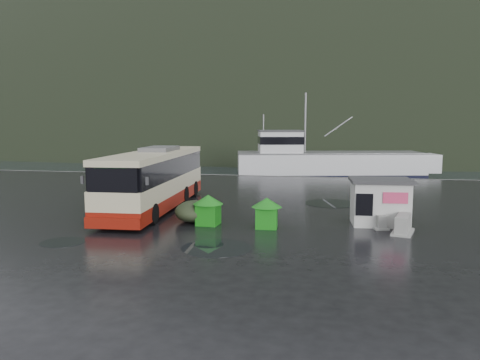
% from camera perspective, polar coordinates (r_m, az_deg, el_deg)
% --- Properties ---
extents(ground, '(160.00, 160.00, 0.00)m').
position_cam_1_polar(ground, '(26.79, -4.38, -4.33)').
color(ground, black).
rests_on(ground, ground).
extents(harbor_water, '(300.00, 180.00, 0.02)m').
position_cam_1_polar(harbor_water, '(135.64, 7.67, 4.84)').
color(harbor_water, black).
rests_on(harbor_water, ground).
extents(quay_edge, '(160.00, 0.60, 1.50)m').
position_cam_1_polar(quay_edge, '(46.18, 2.00, 0.53)').
color(quay_edge, '#999993').
rests_on(quay_edge, ground).
extents(headland, '(780.00, 540.00, 570.00)m').
position_cam_1_polar(headland, '(275.43, 11.24, 5.91)').
color(headland, black).
rests_on(headland, ground).
extents(coach_bus, '(3.93, 13.44, 3.76)m').
position_cam_1_polar(coach_bus, '(29.37, -10.23, -3.41)').
color(coach_bus, beige).
rests_on(coach_bus, ground).
extents(white_van, '(2.52, 5.88, 2.39)m').
position_cam_1_polar(white_van, '(31.99, -13.70, -2.63)').
color(white_van, silver).
rests_on(white_van, ground).
extents(waste_bin_left, '(1.19, 1.19, 1.57)m').
position_cam_1_polar(waste_bin_left, '(24.45, -3.88, -5.44)').
color(waste_bin_left, '#177E16').
rests_on(waste_bin_left, ground).
extents(waste_bin_right, '(1.15, 1.15, 1.53)m').
position_cam_1_polar(waste_bin_right, '(23.74, 3.26, -5.82)').
color(waste_bin_right, '#177E16').
rests_on(waste_bin_right, ground).
extents(dome_tent, '(2.29, 2.99, 1.10)m').
position_cam_1_polar(dome_tent, '(25.37, -5.65, -5.00)').
color(dome_tent, '#2C3620').
rests_on(dome_tent, ground).
extents(ticket_kiosk, '(3.19, 2.49, 2.40)m').
position_cam_1_polar(ticket_kiosk, '(25.49, 16.59, -5.21)').
color(ticket_kiosk, silver).
rests_on(ticket_kiosk, ground).
extents(jersey_barrier_a, '(0.96, 1.52, 0.71)m').
position_cam_1_polar(jersey_barrier_a, '(24.75, 16.52, -5.57)').
color(jersey_barrier_a, '#999993').
rests_on(jersey_barrier_a, ground).
extents(jersey_barrier_b, '(1.34, 1.96, 0.89)m').
position_cam_1_polar(jersey_barrier_b, '(23.86, 19.21, -6.15)').
color(jersey_barrier_b, '#999993').
rests_on(jersey_barrier_b, ground).
extents(fishing_trawler, '(25.26, 10.42, 9.87)m').
position_cam_1_polar(fishing_trawler, '(54.61, 10.82, 1.43)').
color(fishing_trawler, silver).
rests_on(fishing_trawler, ground).
extents(puddles, '(15.34, 15.24, 0.01)m').
position_cam_1_polar(puddles, '(27.05, -1.07, -4.19)').
color(puddles, black).
rests_on(puddles, ground).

